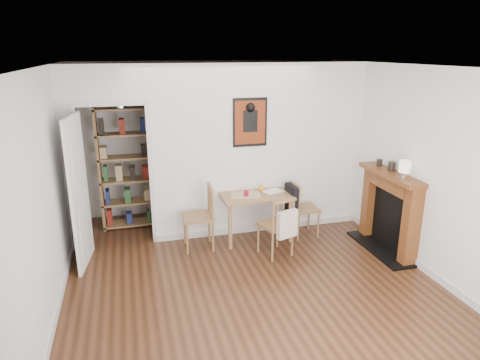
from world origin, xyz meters
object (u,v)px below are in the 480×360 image
object	(u,v)px
chair_left	(198,218)
orange_fruit	(261,188)
bookshelf	(125,169)
ceramic_jar_a	(392,166)
ceramic_jar_b	(379,163)
chair_front	(276,225)
fireplace	(390,209)
chair_right	(303,208)
mantel_lamp	(405,167)
dining_table	(256,199)
red_glass	(246,193)
notebook	(273,191)

from	to	relation	value
chair_left	orange_fruit	distance (m)	1.08
bookshelf	ceramic_jar_a	bearing A→B (deg)	-26.45
ceramic_jar_b	chair_front	bearing A→B (deg)	-176.83
fireplace	chair_front	bearing A→B (deg)	171.41
chair_front	chair_right	bearing A→B (deg)	39.42
mantel_lamp	fireplace	bearing A→B (deg)	77.72
dining_table	ceramic_jar_b	size ratio (longest dim) A/B	10.26
chair_left	red_glass	bearing A→B (deg)	5.48
chair_right	chair_front	distance (m)	0.80
red_glass	notebook	size ratio (longest dim) A/B	0.32
mantel_lamp	chair_front	bearing A→B (deg)	160.67
chair_left	dining_table	bearing A→B (deg)	7.52
bookshelf	red_glass	size ratio (longest dim) A/B	21.93
dining_table	notebook	size ratio (longest dim) A/B	3.74
fireplace	ceramic_jar_a	world-z (taller)	ceramic_jar_a
notebook	mantel_lamp	bearing A→B (deg)	-40.74
dining_table	fireplace	xyz separation A→B (m)	(1.73, -0.85, -0.01)
red_glass	mantel_lamp	distance (m)	2.20
fireplace	ceramic_jar_a	bearing A→B (deg)	87.50
mantel_lamp	ceramic_jar_b	xyz separation A→B (m)	(0.04, 0.63, -0.10)
chair_left	orange_fruit	xyz separation A→B (m)	(1.02, 0.24, 0.28)
fireplace	ceramic_jar_a	distance (m)	0.61
chair_right	red_glass	xyz separation A→B (m)	(-0.89, 0.05, 0.31)
orange_fruit	bookshelf	bearing A→B (deg)	155.84
red_glass	chair_left	bearing A→B (deg)	-174.52
notebook	ceramic_jar_b	size ratio (longest dim) A/B	2.74
notebook	mantel_lamp	world-z (taller)	mantel_lamp
chair_front	ceramic_jar_b	world-z (taller)	ceramic_jar_b
chair_left	ceramic_jar_b	xyz separation A→B (m)	(2.60, -0.40, 0.74)
chair_right	fireplace	size ratio (longest dim) A/B	0.69
fireplace	red_glass	distance (m)	2.06
orange_fruit	chair_front	bearing A→B (deg)	-90.86
fireplace	ceramic_jar_b	size ratio (longest dim) A/B	12.31
chair_left	fireplace	size ratio (longest dim) A/B	0.76
chair_right	red_glass	bearing A→B (deg)	176.95
red_glass	bookshelf	bearing A→B (deg)	148.10
mantel_lamp	chair_right	bearing A→B (deg)	131.49
dining_table	bookshelf	distance (m)	2.14
orange_fruit	notebook	size ratio (longest dim) A/B	0.29
dining_table	orange_fruit	distance (m)	0.21
fireplace	notebook	world-z (taller)	fireplace
chair_right	red_glass	world-z (taller)	chair_right
bookshelf	red_glass	bearing A→B (deg)	-31.90
ceramic_jar_a	ceramic_jar_b	bearing A→B (deg)	95.86
dining_table	chair_front	distance (m)	0.64
red_glass	ceramic_jar_a	bearing A→B (deg)	-21.09
dining_table	bookshelf	bearing A→B (deg)	151.54
red_glass	orange_fruit	bearing A→B (deg)	30.28
chair_front	notebook	bearing A→B (deg)	75.35
bookshelf	chair_right	bearing A→B (deg)	-23.06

